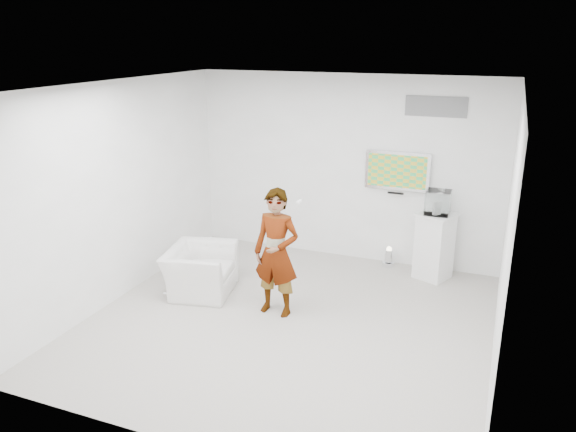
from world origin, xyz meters
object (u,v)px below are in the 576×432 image
Objects in this scene: tv at (397,171)px; person at (276,253)px; pedestal at (434,246)px; floor_uplight at (389,257)px; armchair at (200,270)px.

tv is 2.60m from person.
person is 1.66× the size of pedestal.
floor_uplight is at bearing 66.75° from person.
tv is 3.37m from armchair.
person is 2.48m from floor_uplight.
pedestal reaches higher than armchair.
pedestal is (3.05, 1.75, 0.18)m from armchair.
armchair is 3.26× the size of floor_uplight.
tv reaches higher than armchair.
pedestal is at bearing 50.66° from person.
pedestal is 3.30× the size of floor_uplight.
pedestal reaches higher than floor_uplight.
tv is at bearing 154.55° from pedestal.
tv is 3.21× the size of floor_uplight.
tv is at bearing 76.22° from floor_uplight.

